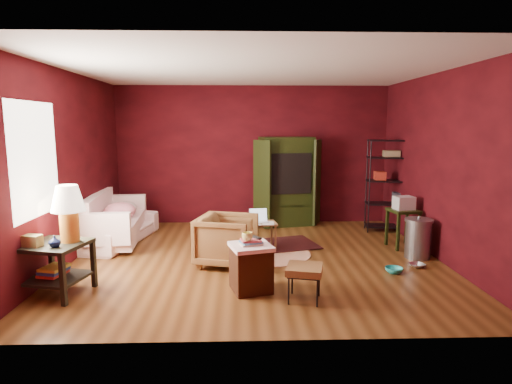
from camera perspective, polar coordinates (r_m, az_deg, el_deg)
room at (r=6.29m, az=-0.30°, el=3.32°), size 5.54×5.04×2.84m
sofa at (r=7.77m, az=-17.98°, el=-3.78°), size 0.90×1.94×0.73m
armchair at (r=6.23m, az=-3.89°, el=-6.10°), size 0.91×0.94×0.81m
pet_bowl_steel at (r=6.60m, az=20.70°, el=-8.47°), size 0.22×0.11×0.22m
pet_bowl_turquoise at (r=6.26m, az=17.93°, el=-9.17°), size 0.25×0.11×0.24m
vase at (r=5.44m, az=-25.27°, el=-5.99°), size 0.16×0.16×0.13m
mug at (r=5.13m, az=-1.17°, el=-5.82°), size 0.16×0.14×0.13m
side_table at (r=5.61m, az=-24.43°, el=-4.55°), size 0.80×0.80×1.31m
sofa_cushions at (r=7.74m, az=-18.40°, el=-3.71°), size 0.91×1.94×0.79m
hamper at (r=5.31m, az=-0.67°, el=-9.92°), size 0.58×0.58×0.67m
footstool at (r=5.04m, az=6.49°, el=-10.37°), size 0.49×0.49×0.41m
rug_round at (r=6.82m, az=1.82°, el=-8.23°), size 1.52×1.52×0.01m
rug_oriental at (r=7.28m, az=2.80°, el=-7.02°), size 1.50×1.19×0.01m
laptop_desk at (r=6.93m, az=0.46°, el=-4.47°), size 0.58×0.48×0.66m
tv_armoire at (r=8.61m, az=4.10°, el=1.64°), size 1.38×0.90×1.78m
wire_shelving at (r=8.47m, az=17.52°, el=1.35°), size 0.89×0.47×1.75m
small_stand at (r=7.44m, az=19.07°, el=-2.21°), size 0.49×0.49×0.86m
trash_can at (r=7.01m, az=20.79°, el=-5.77°), size 0.46×0.46×0.65m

